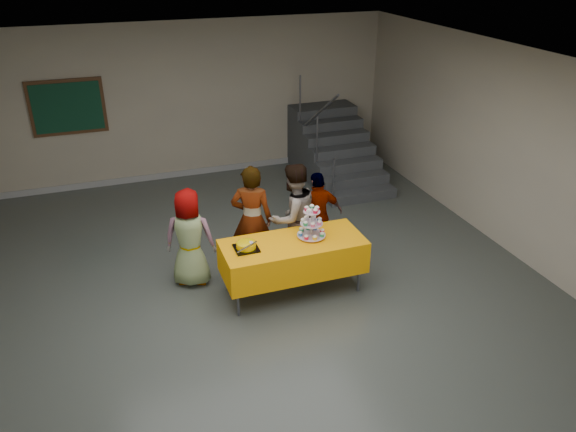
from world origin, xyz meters
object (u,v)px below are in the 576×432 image
schoolchild_c (293,217)px  schoolchild_a (190,238)px  bake_table (293,256)px  noticeboard (67,107)px  schoolchild_d (318,215)px  schoolchild_b (252,220)px  cupcake_stand (311,225)px  staircase (332,150)px  bear_cake (246,245)px

schoolchild_c → schoolchild_a: bearing=-19.1°
bake_table → noticeboard: (-2.64, 4.59, 1.04)m
bake_table → schoolchild_d: bearing=49.8°
noticeboard → schoolchild_b: bearing=-59.2°
cupcake_stand → schoolchild_d: 0.90m
cupcake_stand → staircase: staircase is taller
bake_table → cupcake_stand: (0.27, 0.04, 0.39)m
schoolchild_d → bake_table: bearing=47.2°
bear_cake → cupcake_stand: bearing=1.6°
bake_table → bear_cake: size_ratio=5.25×
schoolchild_a → noticeboard: 4.25m
staircase → bake_table: bearing=-120.3°
schoolchild_b → staircase: (2.54, 3.02, -0.31)m
bear_cake → schoolchild_c: bearing=35.5°
cupcake_stand → schoolchild_d: (0.40, 0.75, -0.28)m
schoolchild_a → schoolchild_c: 1.47m
schoolchild_a → schoolchild_c: bearing=-161.8°
schoolchild_b → schoolchild_a: bearing=28.2°
schoolchild_b → cupcake_stand: bearing=156.2°
schoolchild_b → schoolchild_c: 0.58m
schoolchild_b → schoolchild_d: schoolchild_b is taller
bake_table → schoolchild_b: bearing=115.0°
bake_table → noticeboard: noticeboard is taller
schoolchild_a → schoolchild_b: size_ratio=0.87×
cupcake_stand → schoolchild_c: size_ratio=0.28×
schoolchild_c → schoolchild_d: size_ratio=1.19×
bake_table → bear_cake: bear_cake is taller
schoolchild_a → schoolchild_b: bearing=-156.1°
cupcake_stand → schoolchild_b: size_ratio=0.28×
cupcake_stand → schoolchild_c: (-0.05, 0.58, -0.16)m
cupcake_stand → schoolchild_c: bearing=94.6°
cupcake_stand → noticeboard: size_ratio=0.34×
cupcake_stand → bear_cake: 0.91m
schoolchild_a → cupcake_stand: bearing=177.4°
schoolchild_b → noticeboard: (-2.30, 3.85, 0.80)m
cupcake_stand → noticeboard: (-2.91, 4.55, 0.65)m
bake_table → cupcake_stand: size_ratio=4.22×
schoolchild_b → staircase: 3.95m
schoolchild_a → schoolchild_b: (0.89, 0.06, 0.10)m
bear_cake → staircase: 4.69m
bake_table → staircase: bearing=59.7°
cupcake_stand → noticeboard: noticeboard is taller
staircase → bear_cake: bearing=-127.1°
staircase → cupcake_stand: bearing=-117.4°
bear_cake → noticeboard: (-2.01, 4.57, 0.77)m
cupcake_stand → schoolchild_b: bearing=131.5°
schoolchild_c → staircase: staircase is taller
cupcake_stand → staircase: (1.92, 3.71, -0.46)m
bake_table → schoolchild_d: size_ratio=1.40×
schoolchild_a → bake_table: bearing=171.5°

